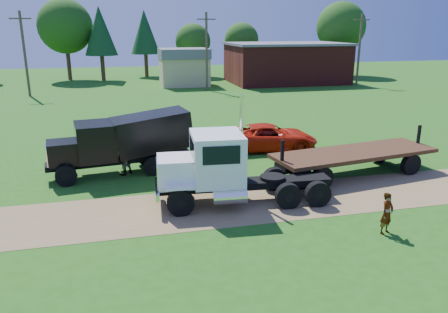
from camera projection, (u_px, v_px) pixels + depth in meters
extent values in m
plane|color=#245713|center=(231.00, 205.00, 18.84)|extent=(140.00, 140.00, 0.00)
cube|color=brown|center=(231.00, 205.00, 18.83)|extent=(120.00, 4.20, 0.01)
cube|color=black|center=(246.00, 184.00, 19.09)|extent=(7.61, 1.50, 0.30)
cylinder|color=black|center=(181.00, 203.00, 17.68)|extent=(1.13, 0.43, 1.11)
cylinder|color=black|center=(181.00, 203.00, 17.68)|extent=(0.41, 0.40, 0.39)
cylinder|color=black|center=(177.00, 184.00, 19.72)|extent=(1.13, 0.43, 1.11)
cylinder|color=black|center=(177.00, 184.00, 19.72)|extent=(0.41, 0.40, 0.39)
cylinder|color=black|center=(288.00, 196.00, 18.40)|extent=(1.13, 0.43, 1.11)
cylinder|color=black|center=(288.00, 196.00, 18.40)|extent=(0.41, 0.40, 0.39)
cylinder|color=black|center=(274.00, 179.00, 20.44)|extent=(1.13, 0.43, 1.11)
cylinder|color=black|center=(274.00, 179.00, 20.44)|extent=(0.41, 0.40, 0.39)
cylinder|color=black|center=(318.00, 194.00, 18.60)|extent=(1.13, 0.43, 1.11)
cylinder|color=black|center=(318.00, 194.00, 18.60)|extent=(0.41, 0.40, 0.39)
cylinder|color=black|center=(301.00, 177.00, 20.64)|extent=(1.13, 0.43, 1.11)
cylinder|color=black|center=(301.00, 177.00, 20.64)|extent=(0.41, 0.40, 0.39)
cube|color=white|center=(179.00, 171.00, 18.42)|extent=(1.93, 1.84, 1.21)
cube|color=white|center=(158.00, 173.00, 18.29)|extent=(0.19, 1.51, 1.01)
cube|color=white|center=(157.00, 189.00, 18.49)|extent=(0.32, 2.32, 0.30)
cube|color=white|center=(217.00, 158.00, 18.53)|extent=(2.29, 2.57, 2.12)
cube|color=black|center=(192.00, 148.00, 18.24)|extent=(0.20, 2.02, 0.86)
cube|color=black|center=(222.00, 155.00, 17.25)|extent=(1.51, 0.15, 0.76)
cube|color=black|center=(213.00, 140.00, 19.55)|extent=(1.51, 0.15, 0.76)
cube|color=white|center=(180.00, 188.00, 17.49)|extent=(1.24, 0.54, 0.10)
cube|color=white|center=(177.00, 171.00, 19.53)|extent=(1.24, 0.54, 0.10)
cylinder|color=white|center=(230.00, 197.00, 17.88)|extent=(1.45, 0.70, 0.61)
cylinder|color=white|center=(241.00, 147.00, 19.16)|extent=(0.15, 0.15, 4.64)
cylinder|color=black|center=(272.00, 177.00, 19.21)|extent=(1.19, 1.19, 0.12)
cube|color=black|center=(121.00, 160.00, 22.77)|extent=(7.47, 1.95, 0.28)
cylinder|color=black|center=(66.00, 176.00, 20.99)|extent=(1.05, 0.46, 1.02)
cylinder|color=black|center=(66.00, 176.00, 20.99)|extent=(0.40, 0.39, 0.36)
cylinder|color=black|center=(64.00, 164.00, 22.72)|extent=(1.05, 0.46, 1.02)
cylinder|color=black|center=(64.00, 164.00, 22.72)|extent=(0.40, 0.39, 0.36)
cylinder|color=black|center=(153.00, 166.00, 22.49)|extent=(1.05, 0.46, 1.02)
cylinder|color=black|center=(153.00, 166.00, 22.49)|extent=(0.40, 0.39, 0.36)
cylinder|color=black|center=(146.00, 156.00, 24.22)|extent=(1.05, 0.46, 1.02)
cylinder|color=black|center=(146.00, 156.00, 24.22)|extent=(0.40, 0.39, 0.36)
cylinder|color=black|center=(176.00, 163.00, 22.91)|extent=(1.05, 0.46, 1.02)
cylinder|color=black|center=(176.00, 163.00, 22.91)|extent=(0.40, 0.39, 0.36)
cylinder|color=black|center=(167.00, 154.00, 24.65)|extent=(1.05, 0.46, 1.02)
cylinder|color=black|center=(167.00, 154.00, 24.65)|extent=(0.40, 0.39, 0.36)
cube|color=black|center=(65.00, 152.00, 21.62)|extent=(1.87, 1.79, 1.11)
cube|color=white|center=(47.00, 155.00, 21.34)|extent=(0.27, 1.39, 0.93)
cube|color=black|center=(95.00, 141.00, 22.02)|extent=(2.15, 2.46, 1.85)
cube|color=black|center=(76.00, 135.00, 21.58)|extent=(0.30, 1.84, 0.74)
cube|color=black|center=(151.00, 132.00, 22.97)|extent=(4.34, 2.77, 2.25)
imported|color=red|center=(270.00, 137.00, 27.12)|extent=(6.13, 3.51, 1.61)
cube|color=#362111|center=(354.00, 153.00, 22.48)|extent=(9.08, 3.96, 0.20)
cube|color=black|center=(354.00, 158.00, 22.56)|extent=(8.84, 2.44, 0.27)
cylinder|color=black|center=(322.00, 178.00, 20.63)|extent=(1.13, 0.50, 1.10)
cylinder|color=black|center=(296.00, 164.00, 22.67)|extent=(1.13, 0.50, 1.10)
cylinder|color=black|center=(411.00, 164.00, 22.64)|extent=(1.13, 0.50, 1.10)
cylinder|color=black|center=(380.00, 153.00, 24.68)|extent=(1.13, 0.50, 1.10)
cube|color=black|center=(282.00, 151.00, 20.76)|extent=(0.15, 0.15, 1.10)
cube|color=black|center=(419.00, 135.00, 23.89)|extent=(0.15, 0.15, 1.10)
imported|color=#999999|center=(387.00, 213.00, 16.08)|extent=(0.68, 0.58, 1.59)
imported|color=#999999|center=(123.00, 157.00, 22.49)|extent=(1.18, 1.16, 1.92)
cube|color=maroon|center=(286.00, 64.00, 59.41)|extent=(15.00, 10.00, 5.00)
cube|color=slate|center=(287.00, 44.00, 58.66)|extent=(15.40, 10.40, 0.30)
cube|color=tan|center=(184.00, 71.00, 56.47)|extent=(6.00, 5.00, 3.60)
cube|color=slate|center=(184.00, 53.00, 55.81)|extent=(6.20, 5.40, 1.20)
cylinder|color=#473B28|center=(25.00, 54.00, 47.00)|extent=(0.28, 0.28, 9.00)
cube|color=#473B28|center=(20.00, 18.00, 45.94)|extent=(2.20, 0.14, 0.14)
cylinder|color=#473B28|center=(207.00, 52.00, 51.49)|extent=(0.28, 0.28, 9.00)
cube|color=#473B28|center=(206.00, 19.00, 50.43)|extent=(2.20, 0.14, 0.14)
cylinder|color=#473B28|center=(359.00, 50.00, 55.98)|extent=(0.28, 0.28, 9.00)
cube|color=#473B28|center=(362.00, 20.00, 54.92)|extent=(2.20, 0.14, 0.14)
cylinder|color=#322114|center=(69.00, 66.00, 62.46)|extent=(0.56, 0.56, 3.99)
sphere|color=#174010|center=(65.00, 26.00, 60.91)|extent=(7.53, 7.53, 7.53)
cylinder|color=#322114|center=(146.00, 65.00, 66.83)|extent=(0.56, 0.56, 3.45)
cone|color=#103614|center=(145.00, 32.00, 65.44)|extent=(4.33, 4.33, 6.40)
cylinder|color=#322114|center=(193.00, 67.00, 66.94)|extent=(0.56, 0.56, 2.82)
sphere|color=#174010|center=(193.00, 41.00, 65.85)|extent=(5.31, 5.31, 5.31)
cylinder|color=#322114|center=(241.00, 65.00, 70.61)|extent=(0.56, 0.56, 2.87)
sphere|color=#174010|center=(241.00, 40.00, 69.50)|extent=(5.41, 5.41, 5.41)
cylinder|color=#322114|center=(338.00, 62.00, 68.37)|extent=(0.56, 0.56, 3.97)
sphere|color=#174010|center=(341.00, 27.00, 66.82)|extent=(7.48, 7.48, 7.48)
cylinder|color=#322114|center=(103.00, 68.00, 61.69)|extent=(0.56, 0.56, 3.56)
cone|color=#103614|center=(100.00, 31.00, 60.25)|extent=(4.48, 4.48, 6.62)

